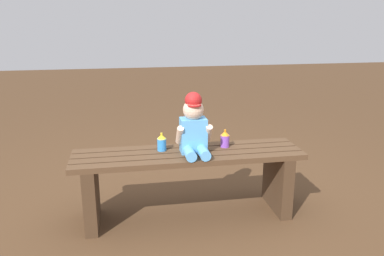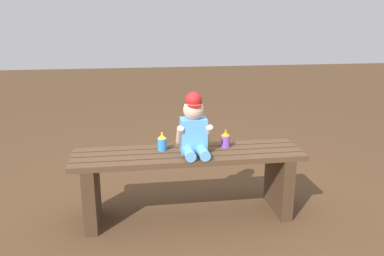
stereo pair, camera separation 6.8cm
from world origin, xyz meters
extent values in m
plane|color=#4C331E|center=(0.00, 0.00, 0.00)|extent=(16.00, 16.00, 0.00)
cube|color=#513823|center=(0.00, -0.15, 0.45)|extent=(1.53, 0.08, 0.04)
cube|color=#513823|center=(0.00, -0.05, 0.45)|extent=(1.53, 0.08, 0.04)
cube|color=#513823|center=(0.00, 0.05, 0.45)|extent=(1.53, 0.08, 0.04)
cube|color=#513823|center=(0.00, 0.15, 0.45)|extent=(1.53, 0.08, 0.04)
cube|color=#452F1E|center=(-0.64, 0.00, 0.22)|extent=(0.08, 0.38, 0.43)
cube|color=#452F1E|center=(0.64, 0.00, 0.22)|extent=(0.08, 0.38, 0.43)
cube|color=#59A5E5|center=(0.04, 0.00, 0.58)|extent=(0.17, 0.12, 0.23)
sphere|color=beige|center=(0.04, 0.00, 0.75)|extent=(0.14, 0.14, 0.14)
cylinder|color=#B21E1E|center=(0.04, -0.03, 0.79)|extent=(0.09, 0.09, 0.01)
sphere|color=#B21E1E|center=(0.04, 0.00, 0.82)|extent=(0.11, 0.11, 0.11)
cylinder|color=#5DAEF0|center=(-0.01, -0.12, 0.50)|extent=(0.07, 0.16, 0.07)
cylinder|color=#5DAEF0|center=(0.08, -0.12, 0.50)|extent=(0.07, 0.16, 0.07)
cylinder|color=beige|center=(-0.06, -0.03, 0.60)|extent=(0.04, 0.12, 0.14)
cylinder|color=beige|center=(0.13, -0.03, 0.60)|extent=(0.04, 0.12, 0.14)
cylinder|color=#338CE5|center=(-0.17, 0.06, 0.51)|extent=(0.06, 0.06, 0.08)
cone|color=yellow|center=(-0.17, 0.06, 0.56)|extent=(0.06, 0.06, 0.03)
cylinder|color=yellow|center=(-0.17, 0.06, 0.58)|extent=(0.01, 0.01, 0.02)
cylinder|color=#8C4CCC|center=(0.27, 0.06, 0.51)|extent=(0.06, 0.06, 0.08)
cone|color=orange|center=(0.27, 0.06, 0.56)|extent=(0.06, 0.06, 0.03)
cylinder|color=orange|center=(0.27, 0.06, 0.58)|extent=(0.01, 0.01, 0.02)
camera|label=1|loc=(-0.41, -2.46, 1.35)|focal=37.24mm
camera|label=2|loc=(-0.34, -2.47, 1.35)|focal=37.24mm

